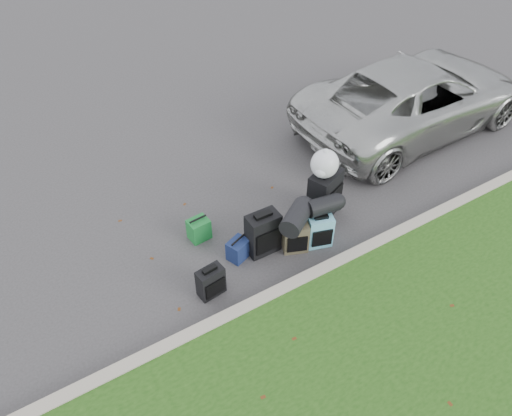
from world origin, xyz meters
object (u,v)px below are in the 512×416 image
suv (415,96)px  suitcase_large_black_right (324,194)px  suitcase_small_black (211,282)px  tote_navy (238,250)px  tote_green (199,229)px  suitcase_teal (320,231)px  suitcase_olive (296,237)px  suitcase_large_black_left (263,233)px

suv → suitcase_large_black_right: suv is taller
suitcase_small_black → tote_navy: (0.65, 0.39, -0.07)m
tote_green → suitcase_teal: bearing=-40.5°
suv → suitcase_olive: (-3.90, -1.61, -0.43)m
tote_green → tote_navy: tote_green is taller
suitcase_large_black_right → tote_navy: (-1.65, -0.12, -0.25)m
suitcase_teal → suitcase_large_black_right: 0.71m
suitcase_teal → tote_green: bearing=162.1°
suitcase_small_black → suitcase_olive: suitcase_olive is taller
suitcase_olive → suitcase_large_black_right: (0.83, 0.42, 0.16)m
suitcase_large_black_left → suv: bearing=18.3°
suitcase_large_black_left → tote_navy: (-0.39, 0.06, -0.18)m
suitcase_small_black → tote_navy: bearing=24.0°
suitcase_large_black_left → tote_green: bearing=134.5°
suv → tote_navy: 4.92m
suitcase_large_black_left → suitcase_teal: 0.86m
suitcase_large_black_right → tote_green: suitcase_large_black_right is taller
suv → suitcase_small_black: bearing=106.0°
suitcase_large_black_left → suitcase_olive: 0.49m
suv → suitcase_large_black_left: bearing=106.0°
suitcase_large_black_left → suitcase_large_black_right: suitcase_large_black_right is taller
suitcase_teal → suitcase_large_black_right: size_ratio=0.65×
suitcase_small_black → suitcase_large_black_left: 1.09m
suitcase_olive → suitcase_large_black_right: suitcase_large_black_right is taller
suitcase_teal → suv: bearing=43.5°
suitcase_small_black → suitcase_olive: 1.46m
tote_green → suv: bearing=2.4°
suitcase_teal → tote_green: size_ratio=1.52×
suitcase_small_black → suitcase_large_black_left: size_ratio=0.67×
suv → suitcase_olive: suv is taller
suitcase_small_black → suv: bearing=10.8°
suitcase_large_black_left → tote_green: size_ratio=1.96×
suitcase_large_black_left → tote_navy: 0.44m
suitcase_olive → tote_navy: 0.87m
suitcase_large_black_left → suitcase_large_black_right: 1.27m
suitcase_small_black → suitcase_large_black_right: (2.29, 0.51, 0.18)m
suitcase_small_black → suitcase_large_black_right: size_ratio=0.56×
suitcase_olive → suitcase_large_black_left: bearing=172.4°
suitcase_teal → tote_navy: bearing=179.1°
suitcase_olive → suitcase_teal: bearing=7.3°
suitcase_olive → suitcase_small_black: bearing=-154.7°
tote_green → tote_navy: bearing=-70.3°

